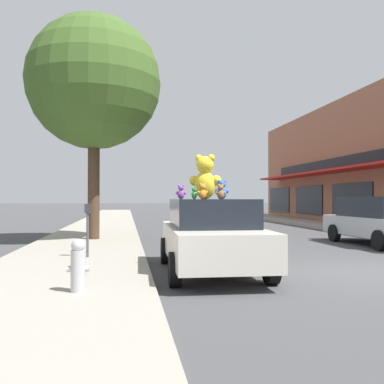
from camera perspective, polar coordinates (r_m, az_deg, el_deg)
ground_plane at (r=9.72m, az=22.04°, el=-9.80°), size 260.00×260.00×0.00m
sidewalk_near at (r=8.47m, az=-17.32°, el=-10.74°), size 3.40×90.00×0.12m
plush_art_car at (r=8.82m, az=2.53°, el=-5.67°), size 2.00×4.34×1.51m
teddy_bear_giant at (r=9.11m, az=1.74°, el=1.93°), size 0.72×0.52×0.95m
teddy_bear_green at (r=8.36m, az=0.31°, el=-0.14°), size 0.15×0.19×0.25m
teddy_bear_purple at (r=8.86m, az=-1.49°, el=-0.02°), size 0.23×0.15×0.30m
teddy_bear_brown at (r=7.92m, az=3.84°, el=0.02°), size 0.21×0.13×0.28m
teddy_bear_orange at (r=7.89m, az=1.41°, el=0.08°), size 0.23×0.14×0.30m
teddy_bear_blue at (r=8.48m, az=4.02°, el=0.29°), size 0.28×0.17×0.38m
parked_car_far_center at (r=15.17m, az=23.68°, el=-3.39°), size 1.91×4.41×1.58m
street_tree at (r=15.69m, az=-12.93°, el=13.97°), size 4.63×4.63×7.74m
fire_hydrant at (r=6.72m, az=-14.94°, el=-9.41°), size 0.33×0.22×0.79m
parking_meter at (r=10.50m, az=-13.75°, el=-4.04°), size 0.14×0.10×1.27m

